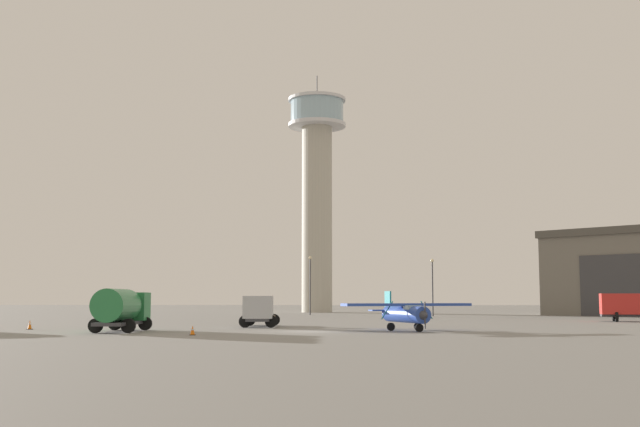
{
  "coord_description": "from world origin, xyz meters",
  "views": [
    {
      "loc": [
        3.47,
        -56.42,
        2.42
      ],
      "look_at": [
        -0.34,
        18.3,
        10.56
      ],
      "focal_mm": 43.55,
      "sensor_mm": 36.0,
      "label": 1
    }
  ],
  "objects_px": {
    "light_post_east": "(310,280)",
    "truck_flatbed_silver": "(259,312)",
    "airplane_blue": "(405,312)",
    "traffic_cone_near_left": "(193,330)",
    "truck_fuel_tanker_green": "(121,308)",
    "light_post_west": "(432,281)",
    "control_tower": "(317,182)",
    "traffic_cone_near_right": "(30,325)",
    "truck_box_red": "(635,306)"
  },
  "relations": [
    {
      "from": "light_post_east",
      "to": "truck_flatbed_silver",
      "type": "bearing_deg",
      "value": -91.72
    },
    {
      "from": "airplane_blue",
      "to": "traffic_cone_near_left",
      "type": "relative_size",
      "value": 15.5
    },
    {
      "from": "truck_flatbed_silver",
      "to": "airplane_blue",
      "type": "bearing_deg",
      "value": 57.77
    },
    {
      "from": "airplane_blue",
      "to": "truck_fuel_tanker_green",
      "type": "distance_m",
      "value": 20.61
    },
    {
      "from": "truck_flatbed_silver",
      "to": "light_post_west",
      "type": "relative_size",
      "value": 0.94
    },
    {
      "from": "control_tower",
      "to": "truck_fuel_tanker_green",
      "type": "height_order",
      "value": "control_tower"
    },
    {
      "from": "traffic_cone_near_left",
      "to": "traffic_cone_near_right",
      "type": "height_order",
      "value": "traffic_cone_near_right"
    },
    {
      "from": "truck_box_red",
      "to": "airplane_blue",
      "type": "bearing_deg",
      "value": -126.09
    },
    {
      "from": "truck_box_red",
      "to": "truck_flatbed_silver",
      "type": "xyz_separation_m",
      "value": [
        -36.26,
        -16.37,
        -0.37
      ]
    },
    {
      "from": "airplane_blue",
      "to": "traffic_cone_near_left",
      "type": "xyz_separation_m",
      "value": [
        -14.18,
        -7.63,
        -1.06
      ]
    },
    {
      "from": "control_tower",
      "to": "light_post_west",
      "type": "height_order",
      "value": "control_tower"
    },
    {
      "from": "truck_box_red",
      "to": "light_post_east",
      "type": "distance_m",
      "value": 45.27
    },
    {
      "from": "truck_fuel_tanker_green",
      "to": "truck_flatbed_silver",
      "type": "distance_m",
      "value": 12.82
    },
    {
      "from": "airplane_blue",
      "to": "traffic_cone_near_left",
      "type": "distance_m",
      "value": 16.14
    },
    {
      "from": "airplane_blue",
      "to": "truck_box_red",
      "type": "bearing_deg",
      "value": 112.18
    },
    {
      "from": "light_post_west",
      "to": "traffic_cone_near_right",
      "type": "xyz_separation_m",
      "value": [
        -34.86,
        -44.69,
        -4.21
      ]
    },
    {
      "from": "airplane_blue",
      "to": "truck_box_red",
      "type": "relative_size",
      "value": 1.35
    },
    {
      "from": "truck_flatbed_silver",
      "to": "traffic_cone_near_left",
      "type": "height_order",
      "value": "truck_flatbed_silver"
    },
    {
      "from": "truck_flatbed_silver",
      "to": "traffic_cone_near_left",
      "type": "relative_size",
      "value": 11.35
    },
    {
      "from": "airplane_blue",
      "to": "traffic_cone_near_left",
      "type": "bearing_deg",
      "value": -82.41
    },
    {
      "from": "light_post_east",
      "to": "truck_fuel_tanker_green",
      "type": "bearing_deg",
      "value": -100.52
    },
    {
      "from": "truck_fuel_tanker_green",
      "to": "airplane_blue",
      "type": "bearing_deg",
      "value": -83.45
    },
    {
      "from": "truck_flatbed_silver",
      "to": "traffic_cone_near_right",
      "type": "bearing_deg",
      "value": -74.39
    },
    {
      "from": "light_post_west",
      "to": "control_tower",
      "type": "bearing_deg",
      "value": 122.66
    },
    {
      "from": "truck_fuel_tanker_green",
      "to": "truck_box_red",
      "type": "height_order",
      "value": "truck_fuel_tanker_green"
    },
    {
      "from": "truck_fuel_tanker_green",
      "to": "traffic_cone_near_right",
      "type": "bearing_deg",
      "value": 64.64
    },
    {
      "from": "light_post_west",
      "to": "light_post_east",
      "type": "xyz_separation_m",
      "value": [
        -16.6,
        6.07,
        0.37
      ]
    },
    {
      "from": "light_post_west",
      "to": "light_post_east",
      "type": "bearing_deg",
      "value": 159.92
    },
    {
      "from": "control_tower",
      "to": "light_post_east",
      "type": "distance_m",
      "value": 26.21
    },
    {
      "from": "truck_fuel_tanker_green",
      "to": "light_post_west",
      "type": "bearing_deg",
      "value": -30.42
    },
    {
      "from": "light_post_east",
      "to": "traffic_cone_near_right",
      "type": "bearing_deg",
      "value": -109.79
    },
    {
      "from": "control_tower",
      "to": "airplane_blue",
      "type": "relative_size",
      "value": 4.14
    },
    {
      "from": "control_tower",
      "to": "truck_box_red",
      "type": "distance_m",
      "value": 63.3
    },
    {
      "from": "control_tower",
      "to": "truck_flatbed_silver",
      "type": "height_order",
      "value": "control_tower"
    },
    {
      "from": "light_post_east",
      "to": "control_tower",
      "type": "bearing_deg",
      "value": 90.4
    },
    {
      "from": "light_post_east",
      "to": "traffic_cone_near_left",
      "type": "distance_m",
      "value": 59.43
    },
    {
      "from": "traffic_cone_near_right",
      "to": "light_post_west",
      "type": "bearing_deg",
      "value": 52.04
    },
    {
      "from": "airplane_blue",
      "to": "light_post_east",
      "type": "bearing_deg",
      "value": 170.62
    },
    {
      "from": "truck_flatbed_silver",
      "to": "traffic_cone_near_right",
      "type": "height_order",
      "value": "truck_flatbed_silver"
    },
    {
      "from": "light_post_east",
      "to": "traffic_cone_near_left",
      "type": "relative_size",
      "value": 13.14
    },
    {
      "from": "airplane_blue",
      "to": "truck_fuel_tanker_green",
      "type": "relative_size",
      "value": 1.35
    },
    {
      "from": "control_tower",
      "to": "truck_box_red",
      "type": "height_order",
      "value": "control_tower"
    },
    {
      "from": "truck_flatbed_silver",
      "to": "truck_box_red",
      "type": "bearing_deg",
      "value": 111.12
    },
    {
      "from": "truck_fuel_tanker_green",
      "to": "light_post_east",
      "type": "bearing_deg",
      "value": -12.01
    },
    {
      "from": "truck_box_red",
      "to": "truck_fuel_tanker_green",
      "type": "bearing_deg",
      "value": -139.23
    },
    {
      "from": "light_post_west",
      "to": "light_post_east",
      "type": "relative_size",
      "value": 0.91
    },
    {
      "from": "truck_flatbed_silver",
      "to": "traffic_cone_near_right",
      "type": "distance_m",
      "value": 17.89
    },
    {
      "from": "truck_box_red",
      "to": "light_post_west",
      "type": "xyz_separation_m",
      "value": [
        -18.31,
        22.57,
        2.96
      ]
    },
    {
      "from": "traffic_cone_near_left",
      "to": "traffic_cone_near_right",
      "type": "xyz_separation_m",
      "value": [
        -14.39,
        8.36,
        0.05
      ]
    },
    {
      "from": "airplane_blue",
      "to": "traffic_cone_near_right",
      "type": "height_order",
      "value": "airplane_blue"
    }
  ]
}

